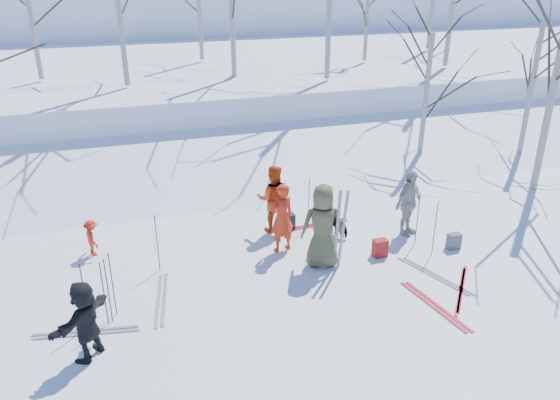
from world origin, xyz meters
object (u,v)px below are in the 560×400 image
object	(u,v)px
dog	(340,225)
skier_redor_behind	(273,199)
skier_cream_east	(408,203)
skier_red_seated	(92,238)
backpack_dark	(288,222)
skier_olive_center	(323,226)
backpack_red	(380,248)
skier_grey_west	(85,320)
skier_red_north	(282,218)
backpack_grey	(454,241)

from	to	relation	value
dog	skier_redor_behind	bearing A→B (deg)	-51.40
skier_redor_behind	skier_cream_east	distance (m)	3.30
skier_red_seated	backpack_dark	xyz separation A→B (m)	(4.68, -0.10, -0.24)
skier_cream_east	backpack_dark	distance (m)	3.01
skier_olive_center	dog	world-z (taller)	skier_olive_center
skier_red_seated	backpack_dark	world-z (taller)	skier_red_seated
backpack_red	skier_olive_center	bearing A→B (deg)	178.24
skier_olive_center	skier_redor_behind	size ratio (longest dim) A/B	1.11
skier_cream_east	skier_grey_west	size ratio (longest dim) A/B	1.14
skier_grey_west	skier_redor_behind	bearing A→B (deg)	169.14
skier_red_seated	skier_red_north	bearing A→B (deg)	-120.73
skier_olive_center	backpack_red	world-z (taller)	skier_olive_center
backpack_red	backpack_dark	distance (m)	2.52
skier_red_seated	backpack_dark	size ratio (longest dim) A/B	2.18
skier_cream_east	dog	bearing A→B (deg)	137.58
dog	backpack_grey	bearing A→B (deg)	122.45
skier_red_north	skier_red_seated	world-z (taller)	skier_red_north
skier_olive_center	skier_red_north	world-z (taller)	skier_olive_center
dog	backpack_grey	distance (m)	2.72
skier_redor_behind	backpack_dark	world-z (taller)	skier_redor_behind
backpack_dark	skier_cream_east	bearing A→B (deg)	-22.65
skier_olive_center	skier_grey_west	xyz separation A→B (m)	(-4.91, -1.65, -0.23)
skier_red_seated	backpack_red	size ratio (longest dim) A/B	2.08
skier_red_north	backpack_dark	size ratio (longest dim) A/B	4.17
dog	backpack_red	distance (m)	1.35
skier_red_north	skier_olive_center	bearing A→B (deg)	109.91
backpack_red	backpack_dark	bearing A→B (deg)	128.77
skier_olive_center	backpack_dark	size ratio (longest dim) A/B	4.79
skier_grey_west	dog	distance (m)	6.55
skier_cream_east	skier_grey_west	world-z (taller)	skier_cream_east
skier_redor_behind	skier_cream_east	xyz separation A→B (m)	(3.08, -1.18, -0.03)
skier_olive_center	skier_red_seated	size ratio (longest dim) A/B	2.19
skier_red_north	skier_redor_behind	bearing A→B (deg)	-110.85
skier_olive_center	skier_grey_west	size ratio (longest dim) A/B	1.31
skier_redor_behind	skier_grey_west	bearing A→B (deg)	57.04
backpack_red	backpack_grey	world-z (taller)	backpack_red
skier_redor_behind	dog	distance (m)	1.76
skier_olive_center	backpack_grey	xyz separation A→B (m)	(3.25, -0.24, -0.77)
dog	skier_red_north	bearing A→B (deg)	-14.12
skier_cream_east	backpack_red	xyz separation A→B (m)	(-1.14, -0.83, -0.62)
skier_red_seated	skier_grey_west	distance (m)	3.68
skier_red_seated	skier_grey_west	world-z (taller)	skier_grey_west
dog	skier_grey_west	bearing A→B (deg)	1.15
backpack_red	backpack_grey	distance (m)	1.84
skier_red_north	backpack_grey	xyz separation A→B (m)	(3.88, -1.16, -0.64)
skier_grey_west	dog	bearing A→B (deg)	155.78
dog	backpack_grey	size ratio (longest dim) A/B	1.64
skier_cream_east	backpack_grey	world-z (taller)	skier_cream_east
skier_red_seated	dog	distance (m)	5.86
skier_olive_center	backpack_grey	bearing A→B (deg)	-169.69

